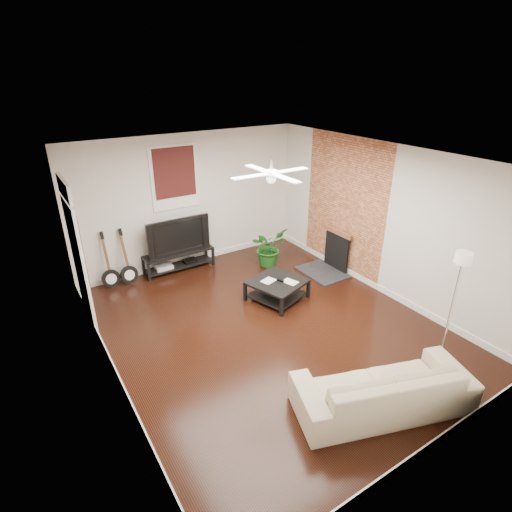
% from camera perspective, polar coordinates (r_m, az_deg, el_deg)
% --- Properties ---
extents(room, '(5.01, 6.01, 2.81)m').
position_cam_1_polar(room, '(6.24, 1.97, 0.77)').
color(room, black).
rests_on(room, ground).
extents(brick_accent, '(0.02, 2.20, 2.80)m').
position_cam_1_polar(brick_accent, '(8.46, 12.23, 6.83)').
color(brick_accent, '#975130').
rests_on(brick_accent, floor).
extents(fireplace, '(0.80, 1.10, 0.92)m').
position_cam_1_polar(fireplace, '(8.61, 10.29, 0.59)').
color(fireplace, black).
rests_on(fireplace, floor).
extents(window_back, '(1.00, 0.06, 1.30)m').
position_cam_1_polar(window_back, '(8.44, -11.34, 10.76)').
color(window_back, '#330E0E').
rests_on(window_back, wall_back).
extents(door_left, '(0.08, 1.00, 2.50)m').
position_cam_1_polar(door_left, '(7.16, -23.71, 0.55)').
color(door_left, white).
rests_on(door_left, wall_left).
extents(tv_stand, '(1.49, 0.40, 0.42)m').
position_cam_1_polar(tv_stand, '(8.81, -10.75, -0.65)').
color(tv_stand, black).
rests_on(tv_stand, floor).
extents(tv, '(1.34, 0.18, 0.77)m').
position_cam_1_polar(tv, '(8.59, -11.11, 2.97)').
color(tv, black).
rests_on(tv, tv_stand).
extents(coffee_table, '(1.13, 1.13, 0.38)m').
position_cam_1_polar(coffee_table, '(7.60, 2.96, -4.77)').
color(coffee_table, black).
rests_on(coffee_table, floor).
extents(sofa, '(2.39, 1.53, 0.65)m').
position_cam_1_polar(sofa, '(5.58, 17.38, -17.07)').
color(sofa, tan).
rests_on(sofa, floor).
extents(floor_lamp, '(0.38, 0.38, 1.82)m').
position_cam_1_polar(floor_lamp, '(6.23, 25.67, -7.08)').
color(floor_lamp, silver).
rests_on(floor_lamp, floor).
extents(potted_plant, '(0.91, 0.84, 0.84)m').
position_cam_1_polar(potted_plant, '(8.79, 1.75, 1.25)').
color(potted_plant, '#1A5718').
rests_on(potted_plant, floor).
extents(guitar_left, '(0.36, 0.26, 1.15)m').
position_cam_1_polar(guitar_left, '(8.28, -20.06, -0.74)').
color(guitar_left, black).
rests_on(guitar_left, floor).
extents(guitar_right, '(0.39, 0.30, 1.15)m').
position_cam_1_polar(guitar_right, '(8.32, -17.70, -0.26)').
color(guitar_right, black).
rests_on(guitar_right, floor).
extents(ceiling_fan, '(1.24, 1.24, 0.32)m').
position_cam_1_polar(ceiling_fan, '(5.85, 2.14, 11.54)').
color(ceiling_fan, white).
rests_on(ceiling_fan, ceiling).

